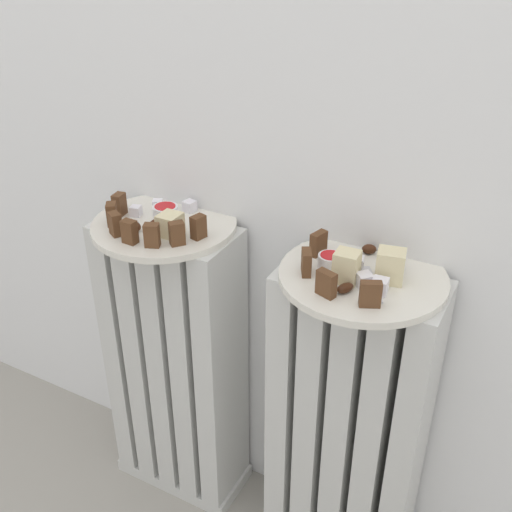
{
  "coord_description": "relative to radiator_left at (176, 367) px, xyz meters",
  "views": [
    {
      "loc": [
        0.43,
        -0.52,
        1.16
      ],
      "look_at": [
        0.0,
        0.28,
        0.64
      ],
      "focal_mm": 42.59,
      "sensor_mm": 36.0,
      "label": 1
    }
  ],
  "objects": [
    {
      "name": "dark_cake_slice_left_3",
      "position": [
        -0.0,
        -0.09,
        0.36
      ],
      "size": [
        0.03,
        0.02,
        0.04
      ],
      "primitive_type": "cube",
      "rotation": [
        0.0,
        0.0,
        -0.05
      ],
      "color": "#56351E",
      "rests_on": "plate_left"
    },
    {
      "name": "medjool_date_right_3",
      "position": [
        0.37,
        0.07,
        0.35
      ],
      "size": [
        0.03,
        0.03,
        0.02
      ],
      "primitive_type": "ellipsoid",
      "rotation": [
        0.0,
        0.0,
        0.5
      ],
      "color": "#3D1E0F",
      "rests_on": "plate_right"
    },
    {
      "name": "dark_cake_slice_right_3",
      "position": [
        0.42,
        -0.08,
        0.36
      ],
      "size": [
        0.03,
        0.03,
        0.04
      ],
      "primitive_type": "cube",
      "rotation": [
        0.0,
        0.0,
        0.44
      ],
      "color": "#56351E",
      "rests_on": "plate_right"
    },
    {
      "name": "jam_bowl_right",
      "position": [
        0.33,
        -0.01,
        0.35
      ],
      "size": [
        0.04,
        0.04,
        0.02
      ],
      "color": "white",
      "rests_on": "plate_right"
    },
    {
      "name": "turkish_delight_left_2",
      "position": [
        -0.04,
        0.04,
        0.35
      ],
      "size": [
        0.02,
        0.02,
        0.02
      ],
      "primitive_type": "cube",
      "rotation": [
        0.0,
        0.0,
        0.48
      ],
      "color": "white",
      "rests_on": "plate_left"
    },
    {
      "name": "turkish_delight_right_0",
      "position": [
        0.37,
        0.01,
        0.35
      ],
      "size": [
        0.03,
        0.03,
        0.02
      ],
      "primitive_type": "cube",
      "rotation": [
        0.0,
        0.0,
        0.21
      ],
      "color": "white",
      "rests_on": "plate_right"
    },
    {
      "name": "turkish_delight_right_1",
      "position": [
        0.42,
        -0.04,
        0.35
      ],
      "size": [
        0.02,
        0.02,
        0.02
      ],
      "primitive_type": "cube",
      "rotation": [
        0.0,
        0.0,
        0.08
      ],
      "color": "white",
      "rests_on": "plate_right"
    },
    {
      "name": "medjool_date_right_2",
      "position": [
        0.35,
        0.04,
        0.35
      ],
      "size": [
        0.03,
        0.03,
        0.01
      ],
      "primitive_type": "ellipsoid",
      "rotation": [
        0.0,
        0.0,
        1.15
      ],
      "color": "#3D1E0F",
      "rests_on": "plate_right"
    },
    {
      "name": "medjool_date_right_0",
      "position": [
        0.42,
        0.04,
        0.35
      ],
      "size": [
        0.03,
        0.03,
        0.02
      ],
      "primitive_type": "ellipsoid",
      "rotation": [
        0.0,
        0.0,
        2.58
      ],
      "color": "#3D1E0F",
      "rests_on": "plate_right"
    },
    {
      "name": "turkish_delight_left_0",
      "position": [
        0.02,
        0.06,
        0.35
      ],
      "size": [
        0.02,
        0.02,
        0.02
      ],
      "primitive_type": "cube",
      "rotation": [
        0.0,
        0.0,
        1.38
      ],
      "color": "white",
      "rests_on": "plate_left"
    },
    {
      "name": "turkish_delight_left_1",
      "position": [
        -0.06,
        -0.0,
        0.35
      ],
      "size": [
        0.02,
        0.02,
        0.02
      ],
      "primitive_type": "cube",
      "rotation": [
        0.0,
        0.0,
        0.27
      ],
      "color": "white",
      "rests_on": "plate_left"
    },
    {
      "name": "dark_cake_slice_right_1",
      "position": [
        0.3,
        -0.04,
        0.36
      ],
      "size": [
        0.03,
        0.03,
        0.04
      ],
      "primitive_type": "cube",
      "rotation": [
        0.0,
        0.0,
        -1.08
      ],
      "color": "#56351E",
      "rests_on": "plate_right"
    },
    {
      "name": "dark_cake_slice_left_0",
      "position": [
        -0.09,
        -0.01,
        0.36
      ],
      "size": [
        0.02,
        0.03,
        0.04
      ],
      "primitive_type": "cube",
      "rotation": [
        0.0,
        0.0,
        -1.44
      ],
      "color": "#56351E",
      "rests_on": "plate_left"
    },
    {
      "name": "medjool_date_left_1",
      "position": [
        0.0,
        -0.03,
        0.35
      ],
      "size": [
        0.02,
        0.03,
        0.02
      ],
      "primitive_type": "ellipsoid",
      "rotation": [
        0.0,
        0.0,
        1.45
      ],
      "color": "#3D1E0F",
      "rests_on": "plate_left"
    },
    {
      "name": "plate_left",
      "position": [
        0.0,
        -0.0,
        0.33
      ],
      "size": [
        0.27,
        0.27,
        0.01
      ],
      "primitive_type": "cylinder",
      "color": "silver",
      "rests_on": "radiator_left"
    },
    {
      "name": "dark_cake_slice_left_4",
      "position": [
        0.04,
        -0.08,
        0.36
      ],
      "size": [
        0.03,
        0.03,
        0.04
      ],
      "primitive_type": "cube",
      "rotation": [
        0.0,
        0.0,
        0.41
      ],
      "color": "#56351E",
      "rests_on": "plate_left"
    },
    {
      "name": "dark_cake_slice_right_0",
      "position": [
        0.29,
        0.02,
        0.36
      ],
      "size": [
        0.02,
        0.03,
        0.04
      ],
      "primitive_type": "cube",
      "rotation": [
        0.0,
        0.0,
        -1.83
      ],
      "color": "#56351E",
      "rests_on": "plate_right"
    },
    {
      "name": "dark_cake_slice_right_2",
      "position": [
        0.35,
        -0.09,
        0.36
      ],
      "size": [
        0.03,
        0.02,
        0.04
      ],
      "primitive_type": "cube",
      "rotation": [
        0.0,
        0.0,
        -0.32
      ],
      "color": "#56351E",
      "rests_on": "plate_right"
    },
    {
      "name": "marble_cake_slice_right_0",
      "position": [
        0.42,
        -0.0,
        0.37
      ],
      "size": [
        0.05,
        0.04,
        0.05
      ],
      "primitive_type": "cube",
      "rotation": [
        0.0,
        0.0,
        0.21
      ],
      "color": "beige",
      "rests_on": "plate_right"
    },
    {
      "name": "dark_cake_slice_left_5",
      "position": [
        0.07,
        -0.06,
        0.36
      ],
      "size": [
        0.03,
        0.03,
        0.04
      ],
      "primitive_type": "cube",
      "rotation": [
        0.0,
        0.0,
        0.88
      ],
      "color": "#56351E",
      "rests_on": "plate_left"
    },
    {
      "name": "marble_cake_slice_left_0",
      "position": [
        0.04,
        -0.03,
        0.36
      ],
      "size": [
        0.04,
        0.04,
        0.04
      ],
      "primitive_type": "cube",
      "rotation": [
        0.0,
        0.0,
        0.02
      ],
      "color": "beige",
      "rests_on": "plate_left"
    },
    {
      "name": "dark_cake_slice_left_1",
      "position": [
        -0.08,
        -0.05,
        0.36
      ],
      "size": [
        0.03,
        0.03,
        0.04
      ],
      "primitive_type": "cube",
      "rotation": [
        0.0,
        0.0,
        -0.97
      ],
      "color": "#56351E",
      "rests_on": "plate_left"
    },
    {
      "name": "medjool_date_left_0",
      "position": [
        -0.02,
        -0.05,
        0.35
      ],
      "size": [
        0.03,
        0.02,
        0.02
      ],
      "primitive_type": "ellipsoid",
      "rotation": [
        0.0,
        0.0,
        2.71
      ],
      "color": "#3D1E0F",
      "rests_on": "plate_left"
    },
    {
      "name": "radiator_right",
      "position": [
        0.38,
        0.0,
        0.0
      ],
      "size": [
        0.29,
        0.14,
        0.65
      ],
      "color": "silver",
      "rests_on": "ground_plane"
    },
    {
      "name": "fork",
      "position": [
        0.4,
        -0.02,
        0.34
      ],
      "size": [
        0.07,
        0.09,
        0.0
      ],
      "color": "silver",
      "rests_on": "plate_right"
    },
    {
      "name": "medjool_date_right_1",
      "position": [
        0.38,
        -0.06,
        0.35
      ],
      "size": [
        0.03,
        0.03,
        0.01
      ],
      "primitive_type": "ellipsoid",
      "rotation": [
        0.0,
        0.0,
        1.07
      ],
      "color": "#3D1E0F",
      "rests_on": "plate_right"
    },
    {
      "name": "marble_cake_slice_right_1",
      "position": [
        0.36,
        -0.03,
        0.37
      ],
      "size": [
        0.04,
        0.04,
        0.05
      ],
      "primitive_type": "cube",
      "rotation": [
        0.0,
        0.0,
        0.05
      ],
      "color": "beige",
      "rests_on": "plate_right"
    },
    {
      "name": "jam_bowl_left",
      "position": [
        -0.01,
        0.02,
        0.35
      ],
      "size": [
        0.05,
        0.05,
        0.02
      ],
      "color": "white",
      "rests_on": "plate_left"
    },
    {
      "name": "plate_right",
      "position": [
        0.38,
        -0.0,
        0.33
      ],
      "size": [
        0.27,
        0.27,
        0.01
      ],
      "primitive_type": "cylinder",
      "color": "silver",
      "rests_on": "radiator_right"
    },
    {
      "name": "turkish_delight_right_2",
      "position": [
        0.4,
        -0.04,
        0.35
      ],
      "size": [
        0.03,
        0.03,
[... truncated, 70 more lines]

